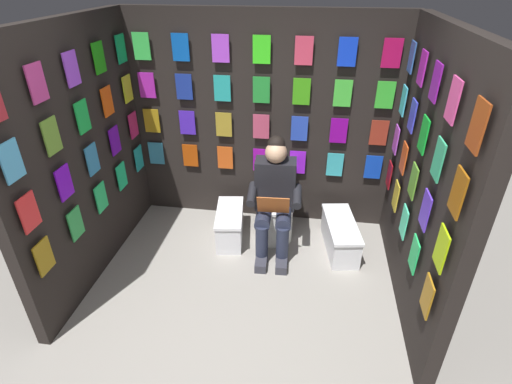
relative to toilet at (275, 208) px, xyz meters
name	(u,v)px	position (x,y,z in m)	size (l,w,h in m)	color
ground_plane	(222,368)	(0.20, 1.73, -0.33)	(30.00, 30.00, 0.00)	gray
display_wall_back	(262,123)	(0.20, -0.41, 0.80)	(2.85, 0.14, 2.25)	black
display_wall_left	(425,180)	(-1.22, 0.69, 0.80)	(0.14, 2.09, 2.25)	black
display_wall_right	(83,157)	(1.62, 0.69, 0.80)	(0.14, 2.09, 2.25)	black
toilet	(275,208)	(0.00, 0.00, 0.00)	(0.41, 0.56, 0.77)	white
person_reading	(274,197)	(-0.01, 0.23, 0.27)	(0.54, 0.70, 1.19)	black
comic_longbox_near	(230,225)	(0.47, 0.15, -0.16)	(0.36, 0.66, 0.34)	silver
comic_longbox_far	(340,235)	(-0.69, 0.16, -0.16)	(0.40, 0.77, 0.32)	silver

